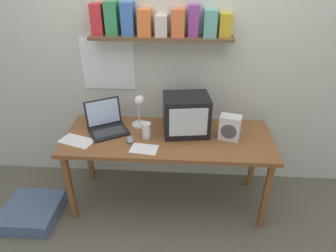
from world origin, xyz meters
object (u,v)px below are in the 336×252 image
object	(u,v)px
corner_desk	(168,142)
computer_mouse	(130,140)
desk_lamp	(140,108)
floor_cushion	(32,212)
printed_handout	(77,141)
laptop	(106,123)
space_heater	(230,127)
crt_monitor	(186,115)
juice_glass	(147,131)
loose_paper_near_laptop	(144,149)

from	to	relation	value
corner_desk	computer_mouse	distance (m)	0.33
desk_lamp	floor_cushion	world-z (taller)	desk_lamp
desk_lamp	printed_handout	xyz separation A→B (m)	(-0.49, -0.26, -0.18)
laptop	space_heater	world-z (taller)	laptop
corner_desk	floor_cushion	xyz separation A→B (m)	(-1.19, -0.29, -0.59)
space_heater	printed_handout	world-z (taller)	space_heater
crt_monitor	juice_glass	xyz separation A→B (m)	(-0.32, -0.11, -0.11)
juice_glass	floor_cushion	distance (m)	1.27
printed_handout	juice_glass	bearing A→B (deg)	9.63
laptop	printed_handout	size ratio (longest dim) A/B	1.29
desk_lamp	juice_glass	bearing A→B (deg)	-87.52
juice_glass	computer_mouse	distance (m)	0.15
loose_paper_near_laptop	floor_cushion	world-z (taller)	loose_paper_near_laptop
juice_glass	printed_handout	world-z (taller)	juice_glass
computer_mouse	laptop	bearing A→B (deg)	143.13
juice_glass	space_heater	distance (m)	0.68
computer_mouse	desk_lamp	bearing A→B (deg)	77.86
laptop	juice_glass	world-z (taller)	laptop
laptop	space_heater	xyz separation A→B (m)	(1.04, -0.08, 0.04)
laptop	loose_paper_near_laptop	distance (m)	0.46
juice_glass	computer_mouse	bearing A→B (deg)	-151.04
space_heater	floor_cushion	distance (m)	1.88
crt_monitor	loose_paper_near_laptop	distance (m)	0.46
computer_mouse	printed_handout	xyz separation A→B (m)	(-0.44, -0.02, -0.01)
space_heater	printed_handout	bearing A→B (deg)	-158.82
corner_desk	juice_glass	world-z (taller)	juice_glass
computer_mouse	loose_paper_near_laptop	bearing A→B (deg)	-39.62
corner_desk	computer_mouse	xyz separation A→B (m)	(-0.30, -0.10, 0.08)
desk_lamp	juice_glass	xyz separation A→B (m)	(0.08, -0.17, -0.13)
space_heater	corner_desk	bearing A→B (deg)	-164.19
corner_desk	laptop	xyz separation A→B (m)	(-0.54, 0.08, 0.12)
crt_monitor	laptop	distance (m)	0.69
corner_desk	juice_glass	distance (m)	0.21
corner_desk	space_heater	xyz separation A→B (m)	(0.50, 0.00, 0.16)
printed_handout	loose_paper_near_laptop	distance (m)	0.57
corner_desk	desk_lamp	world-z (taller)	desk_lamp
space_heater	loose_paper_near_laptop	world-z (taller)	space_heater
corner_desk	space_heater	bearing A→B (deg)	0.34
laptop	loose_paper_near_laptop	bearing A→B (deg)	-67.47
laptop	juice_glass	distance (m)	0.38
desk_lamp	space_heater	size ratio (longest dim) A/B	1.49
loose_paper_near_laptop	desk_lamp	bearing A→B (deg)	102.58
crt_monitor	printed_handout	distance (m)	0.92
laptop	juice_glass	xyz separation A→B (m)	(0.36, -0.11, -0.00)
corner_desk	printed_handout	xyz separation A→B (m)	(-0.74, -0.12, 0.06)
crt_monitor	juice_glass	world-z (taller)	crt_monitor
crt_monitor	corner_desk	bearing A→B (deg)	-159.04
computer_mouse	loose_paper_near_laptop	distance (m)	0.17
computer_mouse	loose_paper_near_laptop	size ratio (longest dim) A/B	0.51
corner_desk	crt_monitor	distance (m)	0.28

